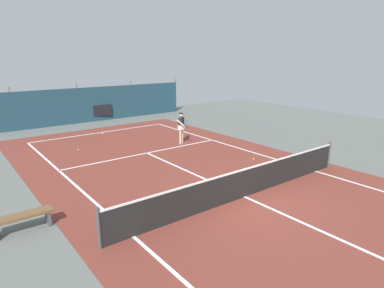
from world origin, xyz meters
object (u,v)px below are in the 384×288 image
Objects in this scene: tennis_ball_midcourt at (78,150)px; courtside_bench at (22,219)px; parked_car at (91,105)px; tennis_player at (181,126)px; tennis_net at (245,183)px; tennis_ball_near_player at (253,159)px.

courtside_bench is (-3.87, -6.86, 0.34)m from tennis_ball_midcourt.
courtside_bench is (-7.96, -15.54, -0.46)m from parked_car.
tennis_player is 10.76m from parked_car.
tennis_ball_midcourt is at bearing 105.32° from tennis_net.
tennis_player is 4.45m from tennis_ball_near_player.
tennis_player is at bearing 28.97° from courtside_bench.
tennis_net reaches higher than courtside_bench.
tennis_ball_near_player is at bearing -47.71° from tennis_ball_midcourt.
tennis_net is at bearing -74.68° from tennis_ball_midcourt.
tennis_player reaches higher than tennis_ball_midcourt.
tennis_player is at bearing 70.93° from tennis_net.
tennis_net reaches higher than tennis_ball_near_player.
tennis_player is 24.85× the size of tennis_ball_midcourt.
tennis_player is at bearing -23.14° from tennis_ball_midcourt.
tennis_ball_near_player is 0.02× the size of parked_car.
tennis_net reaches higher than tennis_ball_midcourt.
tennis_net is at bearing -141.80° from tennis_ball_near_player.
tennis_player is (2.37, 6.85, 0.45)m from tennis_net.
tennis_net is 6.17× the size of tennis_player.
tennis_net is 153.33× the size of tennis_ball_near_player.
tennis_ball_midcourt is at bearing 132.29° from tennis_ball_near_player.
tennis_ball_midcourt is at bearing 60.56° from courtside_bench.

